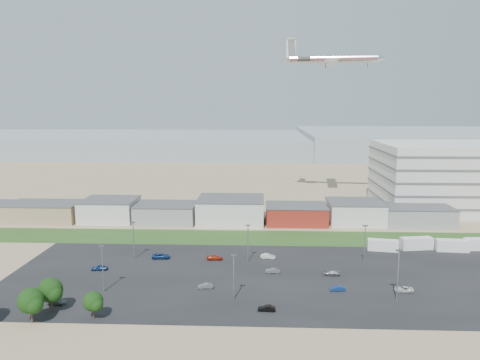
# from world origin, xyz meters

# --- Properties ---
(ground) EXTENTS (700.00, 700.00, 0.00)m
(ground) POSITION_xyz_m (0.00, 0.00, 0.00)
(ground) COLOR #95825F
(ground) RESTS_ON ground
(parking_lot) EXTENTS (120.00, 50.00, 0.01)m
(parking_lot) POSITION_xyz_m (5.00, 20.00, 0.01)
(parking_lot) COLOR black
(parking_lot) RESTS_ON ground
(grass_strip) EXTENTS (160.00, 16.00, 0.02)m
(grass_strip) POSITION_xyz_m (0.00, 52.00, 0.01)
(grass_strip) COLOR #29481B
(grass_strip) RESTS_ON ground
(hills_backdrop) EXTENTS (700.00, 200.00, 9.00)m
(hills_backdrop) POSITION_xyz_m (40.00, 315.00, 4.50)
(hills_backdrop) COLOR gray
(hills_backdrop) RESTS_ON ground
(building_row) EXTENTS (170.00, 20.00, 8.00)m
(building_row) POSITION_xyz_m (-17.00, 71.00, 4.00)
(building_row) COLOR silver
(building_row) RESTS_ON ground
(box_trailer_a) EXTENTS (8.37, 3.84, 3.02)m
(box_trailer_a) POSITION_xyz_m (37.43, 40.97, 1.51)
(box_trailer_a) COLOR silver
(box_trailer_a) RESTS_ON ground
(box_trailer_b) EXTENTS (9.06, 4.12, 3.27)m
(box_trailer_b) POSITION_xyz_m (47.05, 42.67, 1.64)
(box_trailer_b) COLOR silver
(box_trailer_b) RESTS_ON ground
(box_trailer_c) EXTENTS (8.67, 3.34, 3.18)m
(box_trailer_c) POSITION_xyz_m (56.16, 41.24, 1.59)
(box_trailer_c) COLOR silver
(box_trailer_c) RESTS_ON ground
(box_trailer_d) EXTENTS (8.62, 3.30, 3.17)m
(box_trailer_d) POSITION_xyz_m (64.33, 42.90, 1.58)
(box_trailer_d) COLOR silver
(box_trailer_d) RESTS_ON ground
(tree_mid) EXTENTS (4.99, 4.99, 7.49)m
(tree_mid) POSITION_xyz_m (-37.92, -4.96, 3.75)
(tree_mid) COLOR black
(tree_mid) RESTS_ON ground
(tree_right) EXTENTS (4.99, 4.99, 7.49)m
(tree_right) POSITION_xyz_m (-36.49, 0.02, 3.75)
(tree_right) COLOR black
(tree_right) RESTS_ON ground
(tree_near) EXTENTS (3.97, 3.97, 5.96)m
(tree_near) POSITION_xyz_m (-27.20, -2.84, 2.98)
(tree_near) COLOR black
(tree_near) RESTS_ON ground
(lightpole_front_l) EXTENTS (1.20, 0.50, 10.17)m
(lightpole_front_l) POSITION_xyz_m (-29.54, 9.85, 5.08)
(lightpole_front_l) COLOR slate
(lightpole_front_l) RESTS_ON ground
(lightpole_front_m) EXTENTS (1.12, 0.47, 9.55)m
(lightpole_front_m) POSITION_xyz_m (-1.54, 6.81, 4.78)
(lightpole_front_m) COLOR slate
(lightpole_front_m) RESTS_ON ground
(lightpole_front_r) EXTENTS (1.26, 0.53, 10.74)m
(lightpole_front_r) POSITION_xyz_m (31.68, 7.72, 5.37)
(lightpole_front_r) COLOR slate
(lightpole_front_r) RESTS_ON ground
(lightpole_back_l) EXTENTS (1.15, 0.48, 9.79)m
(lightpole_back_l) POSITION_xyz_m (-28.74, 31.38, 4.89)
(lightpole_back_l) COLOR slate
(lightpole_back_l) RESTS_ON ground
(lightpole_back_m) EXTENTS (1.13, 0.47, 9.61)m
(lightpole_back_m) POSITION_xyz_m (0.78, 30.26, 4.81)
(lightpole_back_m) COLOR slate
(lightpole_back_m) RESTS_ON ground
(lightpole_back_r) EXTENTS (1.22, 0.51, 10.34)m
(lightpole_back_r) POSITION_xyz_m (29.55, 28.38, 5.17)
(lightpole_back_r) COLOR slate
(lightpole_back_r) RESTS_ON ground
(airliner) EXTENTS (44.70, 33.00, 12.34)m
(airliner) POSITION_xyz_m (32.44, 107.39, 57.20)
(airliner) COLOR silver
(parked_car_0) EXTENTS (4.21, 2.29, 1.12)m
(parked_car_0) POSITION_xyz_m (34.51, 12.40, 0.56)
(parked_car_0) COLOR silver
(parked_car_0) RESTS_ON ground
(parked_car_1) EXTENTS (3.36, 1.39, 1.08)m
(parked_car_1) POSITION_xyz_m (20.47, 12.27, 0.54)
(parked_car_1) COLOR navy
(parked_car_1) RESTS_ON ground
(parked_car_4) EXTENTS (3.50, 1.56, 1.12)m
(parked_car_4) POSITION_xyz_m (-7.97, 12.52, 0.56)
(parked_car_4) COLOR #595B5E
(parked_car_4) RESTS_ON ground
(parked_car_5) EXTENTS (3.92, 1.85, 1.29)m
(parked_car_5) POSITION_xyz_m (-34.88, 22.66, 0.65)
(parked_car_5) COLOR navy
(parked_car_5) RESTS_ON ground
(parked_car_6) EXTENTS (4.19, 1.96, 1.18)m
(parked_car_6) POSITION_xyz_m (-7.75, 31.33, 0.59)
(parked_car_6) COLOR maroon
(parked_car_6) RESTS_ON ground
(parked_car_7) EXTENTS (3.50, 1.24, 1.15)m
(parked_car_7) POSITION_xyz_m (6.89, 22.54, 0.57)
(parked_car_7) COLOR #595B5E
(parked_car_7) RESTS_ON ground
(parked_car_9) EXTENTS (4.85, 2.49, 1.31)m
(parked_car_9) POSITION_xyz_m (-21.82, 31.82, 0.66)
(parked_car_9) COLOR navy
(parked_car_9) RESTS_ON ground
(parked_car_10) EXTENTS (3.87, 1.70, 1.11)m
(parked_car_10) POSITION_xyz_m (-36.84, 2.96, 0.55)
(parked_car_10) COLOR #595B5E
(parked_car_10) RESTS_ON ground
(parked_car_11) EXTENTS (3.97, 1.77, 1.27)m
(parked_car_11) POSITION_xyz_m (5.95, 32.96, 0.63)
(parked_car_11) COLOR silver
(parked_car_11) RESTS_ON ground
(parked_car_12) EXTENTS (4.10, 1.89, 1.16)m
(parked_car_12) POSITION_xyz_m (20.52, 21.49, 0.58)
(parked_car_12) COLOR #A5A5AA
(parked_car_12) RESTS_ON ground
(parked_car_13) EXTENTS (3.47, 1.33, 1.13)m
(parked_car_13) POSITION_xyz_m (5.11, 1.69, 0.56)
(parked_car_13) COLOR black
(parked_car_13) RESTS_ON ground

